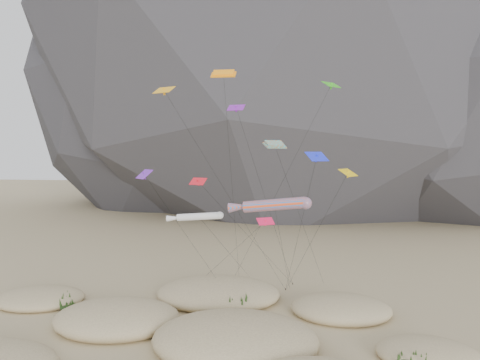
{
  "coord_description": "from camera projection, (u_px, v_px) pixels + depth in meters",
  "views": [
    {
      "loc": [
        8.54,
        -38.27,
        18.15
      ],
      "look_at": [
        0.9,
        12.0,
        15.17
      ],
      "focal_mm": 35.0,
      "sensor_mm": 36.0,
      "label": 1
    }
  ],
  "objects": [
    {
      "name": "kite_stakes",
      "position": [
        259.0,
        287.0,
        62.52
      ],
      "size": [
        20.12,
        5.69,
        0.3
      ],
      "color": "#3F2D1E",
      "rests_on": "ground"
    },
    {
      "name": "dune_grass",
      "position": [
        214.0,
        338.0,
        43.62
      ],
      "size": [
        39.91,
        29.84,
        1.52
      ],
      "color": "black",
      "rests_on": "ground"
    },
    {
      "name": "white_tube_kite",
      "position": [
        196.0,
        217.0,
        50.24
      ],
      "size": [
        7.68,
        16.03,
        11.89
      ],
      "color": "silver",
      "rests_on": "ground"
    },
    {
      "name": "dunes",
      "position": [
        191.0,
        334.0,
        44.99
      ],
      "size": [
        52.65,
        39.72,
        3.76
      ],
      "color": "#CCB789",
      "rests_on": "ground"
    },
    {
      "name": "orange_parafoil",
      "position": [
        224.0,
        76.0,
        53.19
      ],
      "size": [
        2.82,
        12.97,
        27.64
      ],
      "color": "orange",
      "rests_on": "ground"
    },
    {
      "name": "delta_kites",
      "position": [
        249.0,
        151.0,
        49.59
      ],
      "size": [
        23.46,
        22.38,
        26.15
      ],
      "color": "red",
      "rests_on": "ground"
    },
    {
      "name": "multi_parafoil",
      "position": [
        276.0,
        147.0,
        48.53
      ],
      "size": [
        6.9,
        17.64,
        19.46
      ],
      "color": "#D85C16",
      "rests_on": "ground"
    },
    {
      "name": "rainbow_tube_kite",
      "position": [
        271.0,
        205.0,
        45.23
      ],
      "size": [
        8.22,
        17.91,
        14.0
      ],
      "color": "#FF4E1A",
      "rests_on": "ground"
    }
  ]
}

